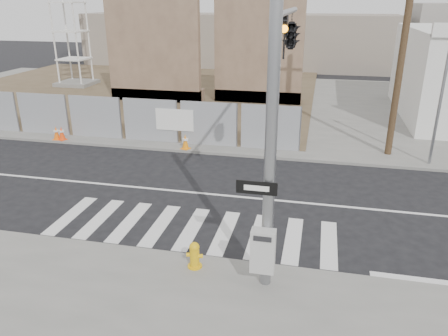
% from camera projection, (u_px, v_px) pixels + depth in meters
% --- Properties ---
extents(ground, '(100.00, 100.00, 0.00)m').
position_uv_depth(ground, '(212.00, 194.00, 15.31)').
color(ground, black).
rests_on(ground, ground).
extents(sidewalk_far, '(50.00, 20.00, 0.12)m').
position_uv_depth(sidewalk_far, '(265.00, 104.00, 28.02)').
color(sidewalk_far, slate).
rests_on(sidewalk_far, ground).
extents(signal_pole, '(0.96, 5.87, 7.00)m').
position_uv_depth(signal_pole, '(285.00, 67.00, 11.21)').
color(signal_pole, gray).
rests_on(signal_pole, sidewalk_near).
extents(far_signal_pole, '(0.16, 0.20, 5.60)m').
position_uv_depth(far_signal_pole, '(444.00, 81.00, 16.61)').
color(far_signal_pole, gray).
rests_on(far_signal_pole, sidewalk_far).
extents(chain_link_fence, '(24.60, 0.04, 2.00)m').
position_uv_depth(chain_link_fence, '(40.00, 114.00, 21.47)').
color(chain_link_fence, gray).
rests_on(chain_link_fence, sidewalk_far).
extents(concrete_wall_left, '(6.00, 1.30, 8.00)m').
position_uv_depth(concrete_wall_left, '(154.00, 50.00, 27.39)').
color(concrete_wall_left, brown).
rests_on(concrete_wall_left, sidewalk_far).
extents(concrete_wall_right, '(5.50, 1.30, 8.00)m').
position_uv_depth(concrete_wall_right, '(259.00, 51.00, 26.99)').
color(concrete_wall_right, brown).
rests_on(concrete_wall_right, sidewalk_far).
extents(utility_pole_right, '(1.60, 0.28, 10.00)m').
position_uv_depth(utility_pole_right, '(405.00, 31.00, 17.10)').
color(utility_pole_right, '#463420').
rests_on(utility_pole_right, sidewalk_far).
extents(fire_hydrant, '(0.44, 0.44, 0.69)m').
position_uv_depth(fire_hydrant, '(195.00, 255.00, 10.87)').
color(fire_hydrant, '#E1AA0C').
rests_on(fire_hydrant, sidewalk_near).
extents(traffic_cone_b, '(0.38, 0.38, 0.65)m').
position_uv_depth(traffic_cone_b, '(56.00, 133.00, 20.75)').
color(traffic_cone_b, orange).
rests_on(traffic_cone_b, sidewalk_far).
extents(traffic_cone_c, '(0.44, 0.44, 0.66)m').
position_uv_depth(traffic_cone_c, '(62.00, 133.00, 20.69)').
color(traffic_cone_c, '#FF440D').
rests_on(traffic_cone_c, sidewalk_far).
extents(traffic_cone_d, '(0.46, 0.46, 0.68)m').
position_uv_depth(traffic_cone_d, '(185.00, 142.00, 19.45)').
color(traffic_cone_d, orange).
rests_on(traffic_cone_d, sidewalk_far).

